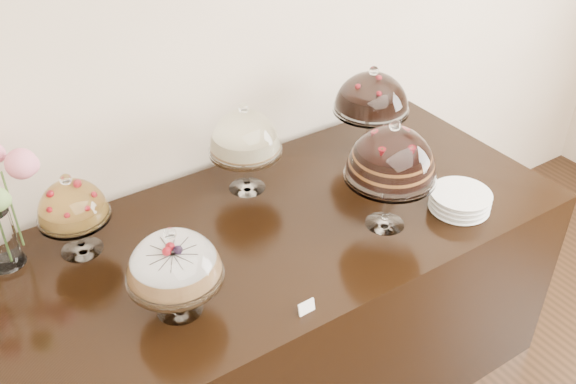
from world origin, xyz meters
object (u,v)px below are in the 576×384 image
cake_stand_cheesecake (245,136)px  plate_stack (460,201)px  cake_stand_choco_layer (392,157)px  cake_stand_fruit_tart (72,205)px  cake_stand_sugar_sponge (174,262)px  cake_stand_dark_choco (372,96)px  display_counter (281,309)px

cake_stand_cheesecake → plate_stack: size_ratio=1.68×
cake_stand_choco_layer → cake_stand_fruit_tart: size_ratio=1.37×
cake_stand_sugar_sponge → cake_stand_dark_choco: bearing=20.8°
plate_stack → cake_stand_choco_layer: bearing=164.3°
cake_stand_dark_choco → cake_stand_fruit_tart: 1.29m
display_counter → cake_stand_choco_layer: bearing=-32.4°
plate_stack → display_counter: bearing=155.0°
cake_stand_dark_choco → cake_stand_fruit_tart: (-1.28, 0.04, -0.08)m
cake_stand_choco_layer → cake_stand_fruit_tart: 1.12m
cake_stand_sugar_sponge → cake_stand_choco_layer: size_ratio=0.74×
cake_stand_choco_layer → cake_stand_cheesecake: bearing=122.2°
cake_stand_dark_choco → cake_stand_cheesecake: bearing=175.0°
plate_stack → cake_stand_dark_choco: bearing=92.9°
display_counter → cake_stand_sugar_sponge: bearing=-159.5°
cake_stand_sugar_sponge → cake_stand_cheesecake: bearing=41.9°
cake_stand_sugar_sponge → cake_stand_fruit_tart: cake_stand_sugar_sponge is taller
cake_stand_fruit_tart → plate_stack: bearing=-23.4°
cake_stand_choco_layer → cake_stand_dark_choco: 0.52m
cake_stand_choco_layer → cake_stand_dark_choco: size_ratio=1.09×
display_counter → cake_stand_dark_choco: size_ratio=5.40×
cake_stand_cheesecake → plate_stack: cake_stand_cheesecake is taller
cake_stand_dark_choco → display_counter: bearing=-159.1°
cake_stand_cheesecake → cake_stand_fruit_tart: cake_stand_cheesecake is taller
display_counter → cake_stand_choco_layer: cake_stand_choco_layer is taller
cake_stand_cheesecake → plate_stack: (0.62, -0.58, -0.20)m
cake_stand_sugar_sponge → cake_stand_cheesecake: size_ratio=0.86×
cake_stand_dark_choco → plate_stack: 0.58m
display_counter → cake_stand_sugar_sponge: 0.85m
cake_stand_fruit_tart → cake_stand_sugar_sponge: bearing=-70.4°
cake_stand_cheesecake → plate_stack: bearing=-43.3°
cake_stand_cheesecake → plate_stack: 0.87m
display_counter → cake_stand_sugar_sponge: size_ratio=6.70×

